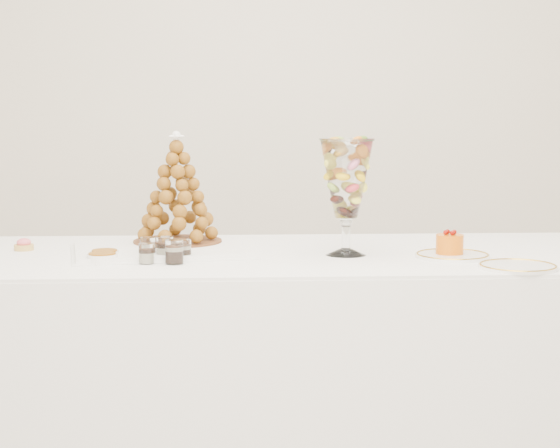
{
  "coord_description": "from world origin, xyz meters",
  "views": [
    {
      "loc": [
        -0.08,
        -2.66,
        1.33
      ],
      "look_at": [
        -0.03,
        0.22,
        0.96
      ],
      "focal_mm": 60.0,
      "sensor_mm": 36.0,
      "label": 1
    }
  ],
  "objects": [
    {
      "name": "buffet_table",
      "position": [
        -0.03,
        0.4,
        0.42
      ],
      "size": [
        2.24,
        0.96,
        0.84
      ],
      "rotation": [
        0.0,
        0.0,
        0.03
      ],
      "color": "white",
      "rests_on": "ground"
    },
    {
      "name": "lace_tray",
      "position": [
        -0.42,
        0.41,
        0.85
      ],
      "size": [
        0.64,
        0.53,
        0.02
      ],
      "primitive_type": "cube",
      "rotation": [
        0.0,
        0.0,
        0.21
      ],
      "color": "white",
      "rests_on": "buffet_table"
    },
    {
      "name": "macaron_vase",
      "position": [
        0.19,
        0.35,
        1.09
      ],
      "size": [
        0.17,
        0.17,
        0.38
      ],
      "color": "white",
      "rests_on": "buffet_table"
    },
    {
      "name": "cake_plate",
      "position": [
        0.53,
        0.29,
        0.85
      ],
      "size": [
        0.24,
        0.24,
        0.01
      ],
      "primitive_type": "cylinder",
      "color": "white",
      "rests_on": "buffet_table"
    },
    {
      "name": "spare_plate",
      "position": [
        0.68,
        0.09,
        0.85
      ],
      "size": [
        0.23,
        0.23,
        0.01
      ],
      "primitive_type": "cylinder",
      "color": "white",
      "rests_on": "buffet_table"
    },
    {
      "name": "pink_tart",
      "position": [
        -0.89,
        0.47,
        0.86
      ],
      "size": [
        0.07,
        0.07,
        0.04
      ],
      "color": "tan",
      "rests_on": "buffet_table"
    },
    {
      "name": "verrine_a",
      "position": [
        -0.45,
        0.29,
        0.88
      ],
      "size": [
        0.06,
        0.06,
        0.07
      ],
      "primitive_type": "cylinder",
      "rotation": [
        0.0,
        0.0,
        0.35
      ],
      "color": "white",
      "rests_on": "buffet_table"
    },
    {
      "name": "verrine_b",
      "position": [
        -0.39,
        0.26,
        0.88
      ],
      "size": [
        0.07,
        0.07,
        0.07
      ],
      "primitive_type": "cylinder",
      "rotation": [
        0.0,
        0.0,
        -0.22
      ],
      "color": "white",
      "rests_on": "buffet_table"
    },
    {
      "name": "verrine_c",
      "position": [
        -0.33,
        0.25,
        0.88
      ],
      "size": [
        0.06,
        0.06,
        0.07
      ],
      "primitive_type": "cylinder",
      "rotation": [
        0.0,
        0.0,
        -0.31
      ],
      "color": "white",
      "rests_on": "buffet_table"
    },
    {
      "name": "verrine_d",
      "position": [
        -0.44,
        0.19,
        0.87
      ],
      "size": [
        0.06,
        0.06,
        0.06
      ],
      "primitive_type": "cylinder",
      "rotation": [
        0.0,
        0.0,
        -0.27
      ],
      "color": "white",
      "rests_on": "buffet_table"
    },
    {
      "name": "verrine_e",
      "position": [
        -0.35,
        0.18,
        0.88
      ],
      "size": [
        0.06,
        0.06,
        0.08
      ],
      "primitive_type": "cylinder",
      "rotation": [
        0.0,
        0.0,
        -0.0
      ],
      "color": "white",
      "rests_on": "buffet_table"
    },
    {
      "name": "ramekin_back",
      "position": [
        -0.58,
        0.27,
        0.86
      ],
      "size": [
        0.09,
        0.09,
        0.03
      ],
      "primitive_type": "cylinder",
      "color": "white",
      "rests_on": "buffet_table"
    },
    {
      "name": "ramekin_front",
      "position": [
        -0.58,
        0.2,
        0.86
      ],
      "size": [
        0.09,
        0.09,
        0.03
      ],
      "primitive_type": "cylinder",
      "color": "white",
      "rests_on": "buffet_table"
    },
    {
      "name": "croquembouche",
      "position": [
        -0.37,
        0.52,
        1.05
      ],
      "size": [
        0.3,
        0.3,
        0.38
      ],
      "rotation": [
        0.0,
        0.0,
        -0.14
      ],
      "color": "brown",
      "rests_on": "lace_tray"
    },
    {
      "name": "mousse_cake",
      "position": [
        0.52,
        0.3,
        0.89
      ],
      "size": [
        0.09,
        0.09,
        0.08
      ],
      "color": "orange",
      "rests_on": "cake_plate"
    }
  ]
}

